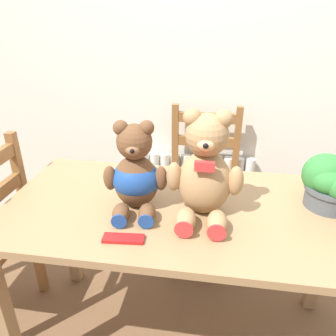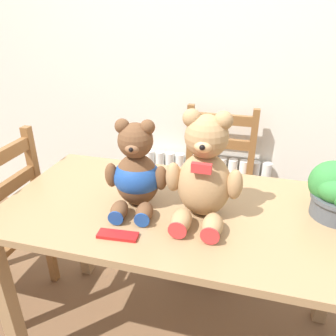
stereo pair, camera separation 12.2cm
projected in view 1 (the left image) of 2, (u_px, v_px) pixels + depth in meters
The scene contains 8 objects.
wall_back at pixel (204, 44), 1.92m from camera, with size 8.00×0.04×2.60m, color silver.
radiator at pixel (190, 199), 2.31m from camera, with size 0.85×0.10×0.61m.
dining_table at pixel (184, 230), 1.35m from camera, with size 1.45×0.72×0.77m.
wooden_chair_behind at pixel (202, 188), 2.06m from camera, with size 0.43×0.40×0.96m.
teddy_bear_left at pixel (136, 175), 1.24m from camera, with size 0.25×0.27×0.35m.
teddy_bear_right at pixel (205, 172), 1.19m from camera, with size 0.28×0.27×0.41m.
potted_plant at pixel (332, 179), 1.27m from camera, with size 0.24×0.24×0.23m.
chocolate_bar at pixel (123, 239), 1.11m from camera, with size 0.14×0.05×0.01m, color red.
Camera 1 is at (0.11, -0.74, 1.48)m, focal length 35.00 mm.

